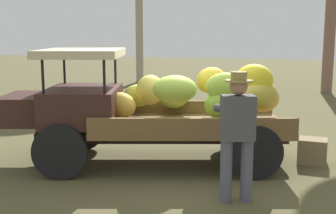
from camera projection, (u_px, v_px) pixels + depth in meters
ground_plane at (185, 161)px, 7.19m from camera, size 60.00×60.00×0.00m
truck at (144, 107)px, 6.94m from camera, size 4.66×2.70×1.84m
farmer at (237, 129)px, 5.34m from camera, size 0.55×0.52×1.63m
wooden_crate at (312, 151)px, 7.04m from camera, size 0.48×0.42×0.41m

